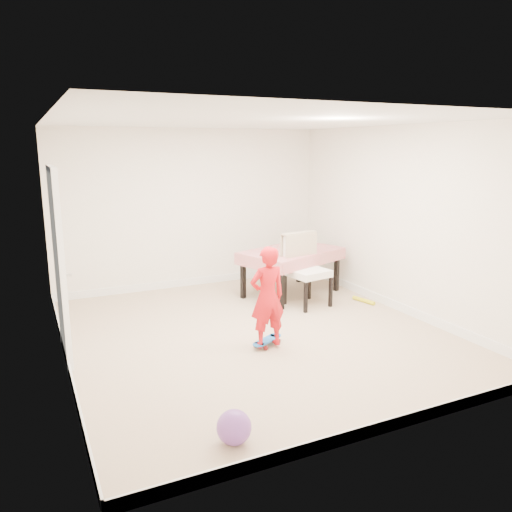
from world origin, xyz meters
name	(u,v)px	position (x,y,z in m)	size (l,w,h in m)	color
ground	(256,333)	(0.00, 0.00, 0.00)	(5.00, 5.00, 0.00)	tan
ceiling	(256,122)	(0.00, 0.00, 2.58)	(4.50, 5.00, 0.04)	silver
wall_back	(192,209)	(0.00, 2.48, 1.30)	(4.50, 0.04, 2.60)	white
wall_front	(393,280)	(0.00, -2.48, 1.30)	(4.50, 0.04, 2.60)	white
wall_left	(58,247)	(-2.23, 0.00, 1.30)	(0.04, 5.00, 2.60)	white
wall_right	(400,220)	(2.23, 0.00, 1.30)	(0.04, 5.00, 2.60)	white
door	(59,267)	(-2.22, 0.30, 1.02)	(0.10, 0.94, 2.11)	white
baseboard_back	(193,282)	(0.00, 2.49, 0.06)	(4.50, 0.02, 0.12)	white
baseboard_front	(385,426)	(0.00, -2.49, 0.06)	(4.50, 0.02, 0.12)	white
baseboard_left	(67,360)	(-2.24, 0.00, 0.06)	(0.02, 5.00, 0.12)	white
baseboard_right	(395,305)	(2.24, 0.00, 0.06)	(0.02, 5.00, 0.12)	white
dining_table	(291,272)	(1.24, 1.30, 0.36)	(1.54, 0.97, 0.72)	red
dining_chair	(308,270)	(1.18, 0.70, 0.53)	(0.58, 0.66, 1.07)	white
skateboard	(267,342)	(-0.04, -0.41, 0.04)	(0.49, 0.18, 0.07)	blue
child	(267,300)	(-0.08, -0.49, 0.59)	(0.43, 0.28, 1.18)	red
balloon	(234,427)	(-1.18, -2.10, 0.14)	(0.28, 0.28, 0.28)	purple
foam_toy	(364,300)	(2.03, 0.46, 0.03)	(0.06, 0.06, 0.40)	yellow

